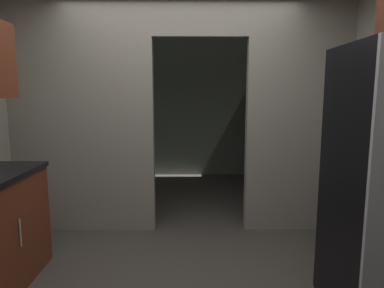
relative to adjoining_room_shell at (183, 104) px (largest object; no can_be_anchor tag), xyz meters
The scene contains 2 objects.
kitchen_partition 1.90m from the adjoining_room_shell, 91.81° to the right, with size 3.74×0.12×2.75m.
adjoining_room_shell is the anchor object (origin of this frame).
Camera 1 is at (0.09, -2.37, 1.54)m, focal length 31.58 mm.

